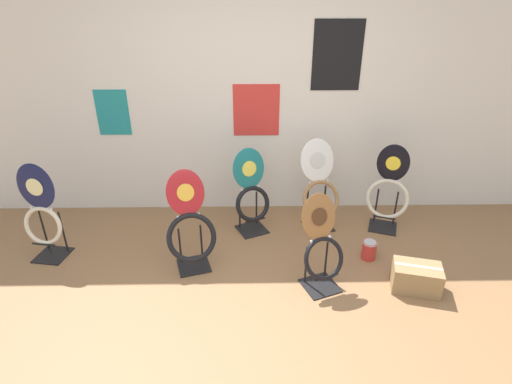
% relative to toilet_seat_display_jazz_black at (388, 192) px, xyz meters
% --- Properties ---
extents(ground_plane, '(14.00, 14.00, 0.00)m').
position_rel_toilet_seat_display_jazz_black_xyz_m(ground_plane, '(-1.33, -1.54, -0.42)').
color(ground_plane, '#8E6642').
extents(wall_back, '(8.00, 0.07, 2.60)m').
position_rel_toilet_seat_display_jazz_black_xyz_m(wall_back, '(-1.33, 0.52, 0.88)').
color(wall_back, silver).
rests_on(wall_back, ground_plane).
extents(toilet_seat_display_jazz_black, '(0.44, 0.36, 0.92)m').
position_rel_toilet_seat_display_jazz_black_xyz_m(toilet_seat_display_jazz_black, '(0.00, 0.00, 0.00)').
color(toilet_seat_display_jazz_black, black).
rests_on(toilet_seat_display_jazz_black, ground_plane).
extents(toilet_seat_display_teal_sax, '(0.42, 0.37, 0.88)m').
position_rel_toilet_seat_display_jazz_black_xyz_m(toilet_seat_display_teal_sax, '(-1.39, -0.01, -0.00)').
color(toilet_seat_display_teal_sax, black).
rests_on(toilet_seat_display_teal_sax, ground_plane).
extents(toilet_seat_display_crimson_swirl, '(0.49, 0.49, 0.87)m').
position_rel_toilet_seat_display_jazz_black_xyz_m(toilet_seat_display_crimson_swirl, '(-1.93, -0.60, -0.02)').
color(toilet_seat_display_crimson_swirl, black).
rests_on(toilet_seat_display_crimson_swirl, ground_plane).
extents(toilet_seat_display_navy_moon, '(0.38, 0.32, 0.93)m').
position_rel_toilet_seat_display_jazz_black_xyz_m(toilet_seat_display_navy_moon, '(-3.27, -0.44, 0.05)').
color(toilet_seat_display_navy_moon, black).
rests_on(toilet_seat_display_navy_moon, ground_plane).
extents(toilet_seat_display_woodgrain, '(0.42, 0.40, 0.81)m').
position_rel_toilet_seat_display_jazz_black_xyz_m(toilet_seat_display_woodgrain, '(-0.82, -0.90, -0.04)').
color(toilet_seat_display_woodgrain, black).
rests_on(toilet_seat_display_woodgrain, ground_plane).
extents(toilet_seat_display_white_plain, '(0.46, 0.43, 0.92)m').
position_rel_toilet_seat_display_jazz_black_xyz_m(toilet_seat_display_white_plain, '(-0.69, 0.07, 0.02)').
color(toilet_seat_display_white_plain, black).
rests_on(toilet_seat_display_white_plain, ground_plane).
extents(paint_can, '(0.14, 0.14, 0.18)m').
position_rel_toilet_seat_display_jazz_black_xyz_m(paint_can, '(-0.30, -0.53, -0.32)').
color(paint_can, red).
rests_on(paint_can, ground_plane).
extents(storage_box, '(0.43, 0.33, 0.23)m').
position_rel_toilet_seat_display_jazz_black_xyz_m(storage_box, '(-0.03, -0.97, -0.30)').
color(storage_box, '#93754C').
rests_on(storage_box, ground_plane).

